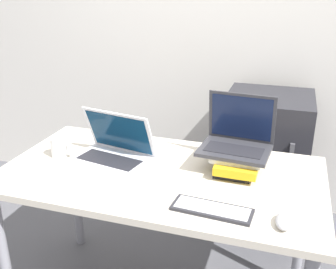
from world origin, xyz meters
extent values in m
cube|color=silver|center=(0.00, 1.55, 1.35)|extent=(8.00, 0.05, 2.70)
cube|color=beige|center=(0.00, 0.38, 0.73)|extent=(1.40, 0.76, 0.03)
cylinder|color=gray|center=(-0.64, 0.06, 0.36)|extent=(0.05, 0.05, 0.72)
cylinder|color=gray|center=(-0.64, 0.70, 0.36)|extent=(0.05, 0.05, 0.72)
cylinder|color=gray|center=(0.64, 0.70, 0.36)|extent=(0.05, 0.05, 0.72)
cube|color=silver|center=(-0.25, 0.40, 0.76)|extent=(0.40, 0.29, 0.02)
cube|color=#232328|center=(-0.25, 0.39, 0.77)|extent=(0.31, 0.17, 0.00)
cube|color=silver|center=(-0.24, 0.48, 0.87)|extent=(0.37, 0.15, 0.22)
cube|color=#0A2D4C|center=(-0.24, 0.47, 0.87)|extent=(0.33, 0.13, 0.19)
cube|color=black|center=(0.31, 0.50, 0.76)|extent=(0.16, 0.24, 0.03)
cube|color=gold|center=(0.33, 0.49, 0.79)|extent=(0.18, 0.28, 0.04)
cube|color=white|center=(0.32, 0.50, 0.82)|extent=(0.22, 0.22, 0.02)
cube|color=#333338|center=(0.30, 0.50, 0.84)|extent=(0.32, 0.25, 0.02)
cube|color=#232328|center=(0.30, 0.48, 0.85)|extent=(0.26, 0.14, 0.00)
cube|color=#333338|center=(0.31, 0.60, 0.96)|extent=(0.30, 0.05, 0.23)
cube|color=#0F1938|center=(0.31, 0.59, 0.96)|extent=(0.27, 0.04, 0.20)
cube|color=#28282D|center=(0.28, 0.14, 0.76)|extent=(0.30, 0.13, 0.01)
cube|color=silver|center=(0.28, 0.14, 0.76)|extent=(0.28, 0.10, 0.00)
ellipsoid|color=#B2B2B7|center=(0.54, 0.13, 0.77)|extent=(0.06, 0.11, 0.03)
cylinder|color=white|center=(-0.51, 0.39, 0.80)|extent=(0.07, 0.07, 0.09)
torus|color=white|center=(-0.46, 0.39, 0.80)|extent=(0.06, 0.01, 0.06)
cube|color=#232328|center=(0.40, 1.20, 0.45)|extent=(0.50, 0.49, 0.91)
cube|color=#4C4C51|center=(0.55, 0.94, 0.50)|extent=(0.02, 0.02, 0.45)
camera|label=1|loc=(0.50, -1.08, 1.54)|focal=42.00mm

